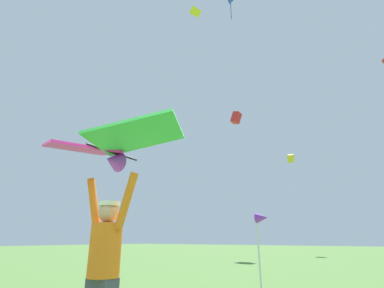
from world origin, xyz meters
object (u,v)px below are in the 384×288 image
distant_kite_red_low_right (236,118)px  marker_flag (262,223)px  held_stunt_kite (108,146)px  distant_kite_yellow_mid_left (196,12)px  kite_flyer_person (104,266)px  distant_kite_yellow_mid_right (291,158)px

distant_kite_red_low_right → marker_flag: distant_kite_red_low_right is taller
held_stunt_kite → distant_kite_yellow_mid_left: size_ratio=2.02×
kite_flyer_person → distant_kite_yellow_mid_right: 28.76m
distant_kite_red_low_right → kite_flyer_person: bearing=-66.8°
held_stunt_kite → distant_kite_yellow_mid_right: 28.51m
distant_kite_yellow_mid_left → distant_kite_yellow_mid_right: bearing=76.7°
kite_flyer_person → distant_kite_yellow_mid_left: 25.49m
distant_kite_yellow_mid_left → distant_kite_red_low_right: bearing=91.4°
distant_kite_yellow_mid_left → kite_flyer_person: bearing=-58.0°
distant_kite_red_low_right → distant_kite_yellow_mid_right: size_ratio=1.31×
held_stunt_kite → distant_kite_yellow_mid_left: bearing=121.9°
distant_kite_yellow_mid_right → distant_kite_yellow_mid_left: bearing=-103.3°
marker_flag → distant_kite_yellow_mid_left: bearing=131.9°
distant_kite_red_low_right → distant_kite_yellow_mid_left: size_ratio=1.23×
distant_kite_red_low_right → distant_kite_yellow_mid_left: 10.26m
held_stunt_kite → distant_kite_yellow_mid_right: (-6.03, 27.01, 6.82)m
kite_flyer_person → marker_flag: (-0.07, 4.43, 0.63)m
held_stunt_kite → distant_kite_red_low_right: distant_kite_red_low_right is taller
held_stunt_kite → marker_flag: bearing=91.0°
kite_flyer_person → distant_kite_red_low_right: distant_kite_red_low_right is taller
distant_kite_yellow_mid_right → marker_flag: (5.95, -22.48, -7.52)m
held_stunt_kite → distant_kite_yellow_mid_right: distant_kite_yellow_mid_right is taller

